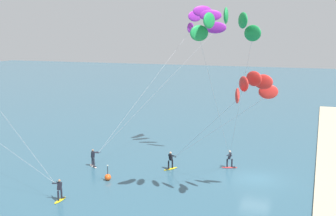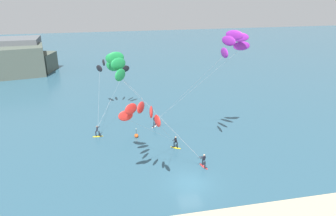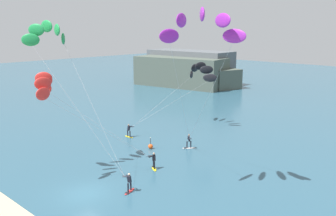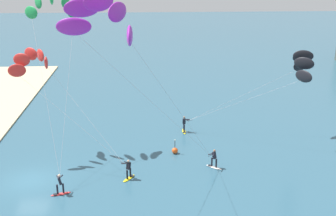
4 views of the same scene
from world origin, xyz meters
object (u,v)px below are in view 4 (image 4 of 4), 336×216
at_px(kitesurfer_mid_water, 36,66).
at_px(kitesurfer_far_out, 297,66).
at_px(kitesurfer_nearshore, 52,13).
at_px(marker_buoy, 175,150).
at_px(kitesurfer_downwind, 105,24).

bearing_deg(kitesurfer_mid_water, kitesurfer_far_out, 95.57).
bearing_deg(kitesurfer_mid_water, kitesurfer_nearshore, 142.67).
bearing_deg(kitesurfer_mid_water, marker_buoy, 88.49).
bearing_deg(kitesurfer_far_out, kitesurfer_nearshore, -88.78).
bearing_deg(kitesurfer_nearshore, marker_buoy, 78.50).
height_order(kitesurfer_nearshore, kitesurfer_downwind, kitesurfer_downwind).
xyz_separation_m(kitesurfer_mid_water, kitesurfer_downwind, (11.30, 6.91, 4.99)).
xyz_separation_m(kitesurfer_far_out, marker_buoy, (2.60, -11.62, -7.11)).
relative_size(kitesurfer_downwind, marker_buoy, 10.97).
bearing_deg(kitesurfer_far_out, kitesurfer_mid_water, -84.43).
bearing_deg(kitesurfer_far_out, marker_buoy, -77.40).
bearing_deg(kitesurfer_nearshore, kitesurfer_mid_water, -37.33).
bearing_deg(marker_buoy, kitesurfer_nearshore, -101.50).
height_order(kitesurfer_far_out, marker_buoy, kitesurfer_far_out).
height_order(kitesurfer_nearshore, marker_buoy, kitesurfer_nearshore).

